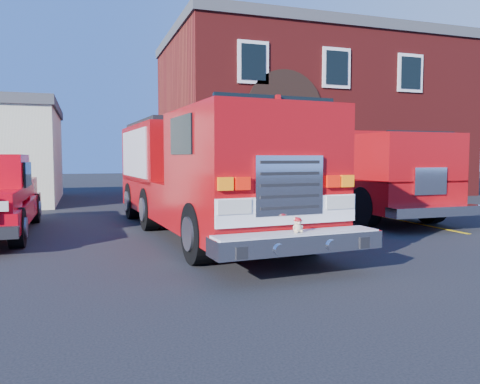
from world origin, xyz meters
name	(u,v)px	position (x,y,z in m)	size (l,w,h in m)	color
ground	(223,246)	(0.00, 0.00, 0.00)	(100.00, 100.00, 0.00)	black
parking_stripe_near	(429,226)	(6.50, 1.00, 0.00)	(0.12, 3.00, 0.01)	#DCAF0B
parking_stripe_mid	(369,214)	(6.50, 4.00, 0.00)	(0.12, 3.00, 0.01)	#DCAF0B
parking_stripe_far	(326,206)	(6.50, 7.00, 0.00)	(0.12, 3.00, 0.01)	#DCAF0B
fire_station	(306,117)	(8.99, 13.98, 4.25)	(15.20, 10.20, 8.45)	maroon
fire_engine	(201,172)	(-0.02, 1.88, 1.60)	(3.48, 10.20, 3.09)	black
secondary_truck	(345,169)	(5.81, 4.48, 1.56)	(2.81, 8.82, 2.86)	black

